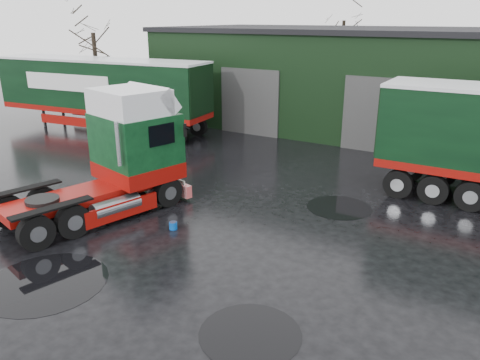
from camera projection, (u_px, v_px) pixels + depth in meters
name	position (u px, v px, depth m)	size (l,w,h in m)	color
ground	(192.00, 244.00, 15.14)	(100.00, 100.00, 0.00)	black
warehouse	(409.00, 81.00, 29.23)	(32.40, 12.40, 6.30)	black
hero_tractor	(87.00, 157.00, 16.56)	(3.10, 7.30, 4.53)	#0B3618
trailer_left	(102.00, 95.00, 29.58)	(3.00, 14.68, 4.56)	silver
wash_bucket	(173.00, 226.00, 16.19)	(0.28, 0.28, 0.26)	#0849B4
tree_left	(96.00, 59.00, 31.75)	(4.40, 4.40, 8.50)	black
tree_back_a	(342.00, 43.00, 40.69)	(4.40, 4.40, 9.50)	black
puddle_0	(46.00, 282.00, 12.97)	(3.36, 3.36, 0.01)	black
puddle_1	(339.00, 207.00, 18.06)	(2.49, 2.49, 0.01)	black
puddle_2	(92.00, 203.00, 18.48)	(4.61, 4.61, 0.01)	black
puddle_3	(250.00, 334.00, 10.86)	(2.42, 2.42, 0.01)	black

